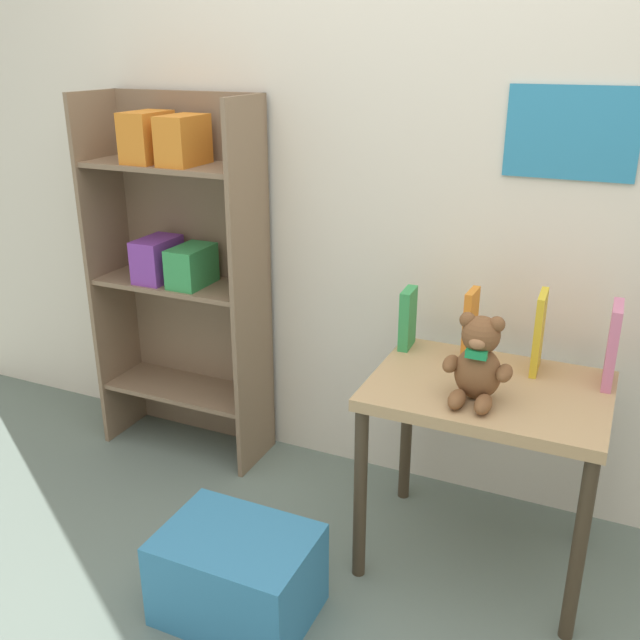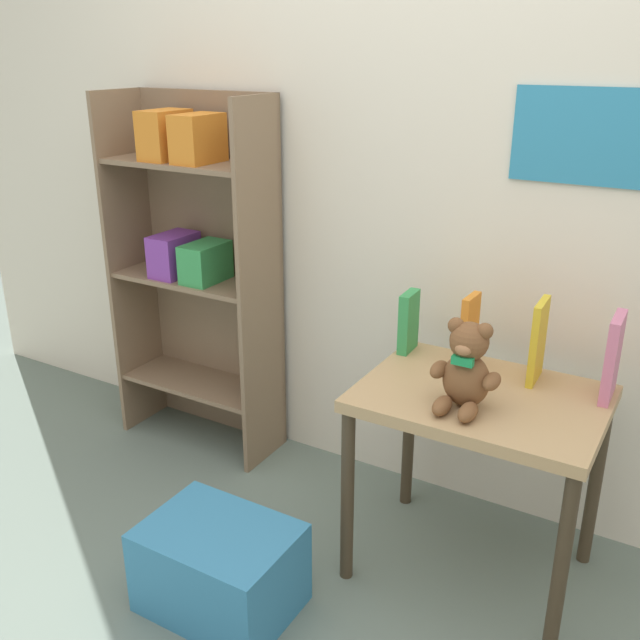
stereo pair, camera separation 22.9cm
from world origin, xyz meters
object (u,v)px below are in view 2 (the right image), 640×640
(book_standing_green, at_px, (409,322))
(book_standing_pink, at_px, (613,357))
(storage_bin, at_px, (220,568))
(teddy_bear, at_px, (466,369))
(book_standing_yellow, at_px, (538,341))
(book_standing_orange, at_px, (469,331))
(bookshelf_side, at_px, (198,254))
(display_table, at_px, (480,420))

(book_standing_green, bearing_deg, book_standing_pink, -4.71)
(storage_bin, bearing_deg, teddy_bear, 37.14)
(book_standing_yellow, distance_m, book_standing_pink, 0.21)
(teddy_bear, height_order, book_standing_orange, teddy_bear)
(storage_bin, bearing_deg, book_standing_orange, 55.68)
(bookshelf_side, distance_m, display_table, 1.28)
(teddy_bear, distance_m, book_standing_orange, 0.28)
(display_table, distance_m, book_standing_pink, 0.40)
(teddy_bear, xyz_separation_m, storage_bin, (-0.55, -0.41, -0.59))
(display_table, bearing_deg, book_standing_orange, 122.97)
(book_standing_orange, bearing_deg, book_standing_yellow, 2.44)
(display_table, height_order, teddy_bear, teddy_bear)
(book_standing_yellow, xyz_separation_m, storage_bin, (-0.67, -0.68, -0.60))
(book_standing_green, distance_m, book_standing_orange, 0.21)
(display_table, distance_m, book_standing_yellow, 0.29)
(book_standing_orange, relative_size, storage_bin, 0.53)
(bookshelf_side, distance_m, storage_bin, 1.21)
(bookshelf_side, height_order, book_standing_orange, bookshelf_side)
(bookshelf_side, bearing_deg, book_standing_pink, -3.64)
(teddy_bear, height_order, book_standing_pink, teddy_bear)
(book_standing_pink, bearing_deg, book_standing_green, 176.76)
(bookshelf_side, bearing_deg, display_table, -11.58)
(bookshelf_side, height_order, book_standing_green, bookshelf_side)
(teddy_bear, xyz_separation_m, book_standing_green, (-0.29, 0.28, -0.02))
(book_standing_green, bearing_deg, display_table, -32.29)
(bookshelf_side, xyz_separation_m, book_standing_orange, (1.13, -0.09, -0.06))
(display_table, xyz_separation_m, teddy_bear, (-0.02, -0.10, 0.20))
(book_standing_yellow, bearing_deg, book_standing_pink, -4.21)
(book_standing_orange, relative_size, book_standing_yellow, 0.92)
(display_table, xyz_separation_m, storage_bin, (-0.56, -0.52, -0.39))
(display_table, bearing_deg, teddy_bear, -100.46)
(bookshelf_side, bearing_deg, book_standing_orange, -4.74)
(book_standing_yellow, height_order, book_standing_pink, book_standing_yellow)
(display_table, relative_size, teddy_bear, 2.72)
(teddy_bear, bearing_deg, storage_bin, -142.86)
(book_standing_yellow, bearing_deg, storage_bin, -136.82)
(book_standing_orange, height_order, book_standing_pink, book_standing_pink)
(book_standing_green, relative_size, storage_bin, 0.46)
(bookshelf_side, height_order, display_table, bookshelf_side)
(book_standing_orange, height_order, storage_bin, book_standing_orange)
(bookshelf_side, bearing_deg, storage_bin, -49.10)
(display_table, relative_size, book_standing_yellow, 2.75)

